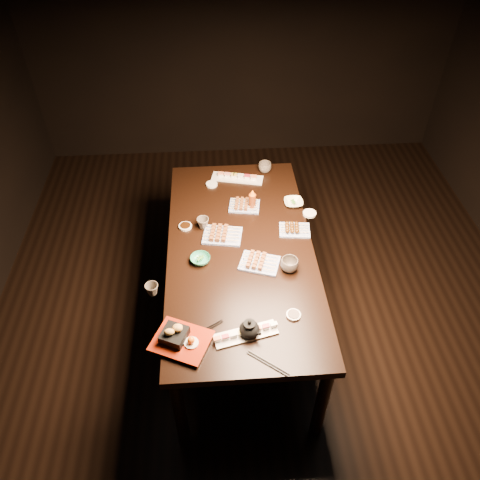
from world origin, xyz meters
name	(u,v)px	position (x,y,z in m)	size (l,w,h in m)	color
ground	(268,343)	(0.00, 0.00, 0.00)	(5.00, 5.00, 0.00)	black
dining_table	(241,288)	(-0.18, 0.20, 0.38)	(0.90, 1.80, 0.75)	black
sushi_platter_near	(246,333)	(-0.20, -0.45, 0.77)	(0.33, 0.09, 0.04)	white
sushi_platter_far	(237,176)	(-0.15, 0.92, 0.77)	(0.37, 0.10, 0.05)	white
yakitori_plate_center	(222,233)	(-0.29, 0.31, 0.78)	(0.24, 0.18, 0.06)	#828EB6
yakitori_plate_right	(260,261)	(-0.08, 0.05, 0.78)	(0.23, 0.16, 0.06)	#828EB6
yakitori_plate_left	(244,204)	(-0.13, 0.60, 0.78)	(0.20, 0.15, 0.05)	#828EB6
tsukune_plate	(295,228)	(0.18, 0.33, 0.77)	(0.19, 0.14, 0.05)	#828EB6
edamame_bowl_green	(200,259)	(-0.43, 0.10, 0.77)	(0.12, 0.12, 0.04)	#329970
edamame_bowl_cream	(293,203)	(0.21, 0.60, 0.77)	(0.13, 0.13, 0.03)	beige
tempura_tray	(181,337)	(-0.53, -0.48, 0.80)	(0.28, 0.22, 0.10)	black
teacup_near_left	(152,289)	(-0.70, -0.14, 0.78)	(0.07, 0.07, 0.07)	#50463D
teacup_mid_right	(289,265)	(0.09, -0.01, 0.79)	(0.10, 0.10, 0.08)	#50463D
teacup_far_left	(203,223)	(-0.41, 0.40, 0.79)	(0.08, 0.08, 0.07)	#50463D
teacup_far_right	(265,167)	(0.06, 1.00, 0.79)	(0.10, 0.10, 0.08)	#50463D
teapot	(249,328)	(-0.18, -0.45, 0.80)	(0.13, 0.13, 0.11)	black
condiment_bottle	(252,199)	(-0.08, 0.58, 0.83)	(0.05, 0.05, 0.15)	maroon
sauce_dish_west	(185,226)	(-0.52, 0.41, 0.76)	(0.09, 0.09, 0.01)	white
sauce_dish_east	(310,213)	(0.30, 0.49, 0.76)	(0.09, 0.09, 0.02)	white
sauce_dish_se	(293,315)	(0.07, -0.35, 0.76)	(0.08, 0.08, 0.01)	white
sauce_dish_nw	(212,184)	(-0.34, 0.86, 0.76)	(0.08, 0.08, 0.01)	white
chopsticks_near	(204,331)	(-0.41, -0.41, 0.75)	(0.23, 0.02, 0.01)	black
chopsticks_se	(268,363)	(-0.10, -0.63, 0.75)	(0.24, 0.02, 0.01)	black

